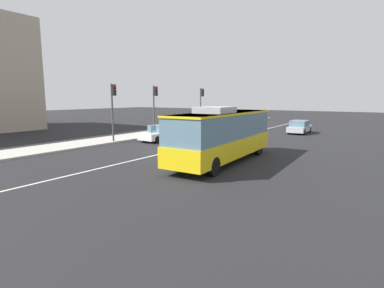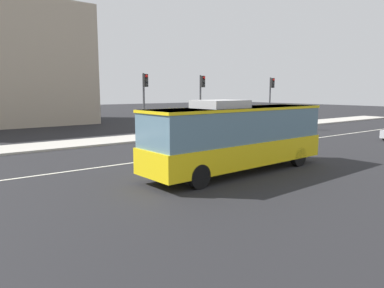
{
  "view_description": "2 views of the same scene",
  "coord_description": "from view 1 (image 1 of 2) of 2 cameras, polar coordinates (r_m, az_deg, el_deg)",
  "views": [
    {
      "loc": [
        -17.91,
        -13.7,
        3.97
      ],
      "look_at": [
        -2.64,
        -3.37,
        1.14
      ],
      "focal_mm": 28.11,
      "sensor_mm": 36.0,
      "label": 1
    },
    {
      "loc": [
        -13.43,
        -17.05,
        3.87
      ],
      "look_at": [
        -3.26,
        -3.64,
        1.36
      ],
      "focal_mm": 33.35,
      "sensor_mm": 36.0,
      "label": 2
    }
  ],
  "objects": [
    {
      "name": "traffic_light_near_corner",
      "position": [
        31.47,
        -7.06,
        7.92
      ],
      "size": [
        0.35,
        0.62,
        5.2
      ],
      "rotation": [
        0.0,
        0.0,
        -1.47
      ],
      "color": "#47474C",
      "rests_on": "ground_plane"
    },
    {
      "name": "transit_bus",
      "position": [
        18.69,
        5.96,
        2.05
      ],
      "size": [
        10.1,
        2.92,
        3.46
      ],
      "rotation": [
        0.0,
        0.0,
        0.04
      ],
      "color": "yellow",
      "rests_on": "ground_plane"
    },
    {
      "name": "sidewalk_kerb",
      "position": [
        28.77,
        -16.85,
        0.56
      ],
      "size": [
        80.0,
        3.64,
        0.14
      ],
      "primitive_type": "cube",
      "color": "#B2ADA3",
      "rests_on": "ground_plane"
    },
    {
      "name": "traffic_light_far_corner",
      "position": [
        38.54,
        1.82,
        8.12
      ],
      "size": [
        0.33,
        0.62,
        5.2
      ],
      "rotation": [
        0.0,
        0.0,
        -1.62
      ],
      "color": "#47474C",
      "rests_on": "ground_plane"
    },
    {
      "name": "traffic_light_mid_block",
      "position": [
        27.48,
        -14.72,
        7.6
      ],
      "size": [
        0.34,
        0.62,
        5.2
      ],
      "rotation": [
        0.0,
        0.0,
        -1.52
      ],
      "color": "#47474C",
      "rests_on": "ground_plane"
    },
    {
      "name": "lane_centre_line",
      "position": [
        22.89,
        -3.29,
        -1.26
      ],
      "size": [
        76.0,
        0.16,
        0.01
      ],
      "primitive_type": "cube",
      "color": "silver",
      "rests_on": "ground_plane"
    },
    {
      "name": "sedan_silver",
      "position": [
        36.21,
        19.75,
        3.07
      ],
      "size": [
        4.54,
        1.89,
        1.46
      ],
      "rotation": [
        0.0,
        0.0,
        0.02
      ],
      "color": "#B7BABF",
      "rests_on": "ground_plane"
    },
    {
      "name": "sedan_white",
      "position": [
        28.39,
        -5.7,
        2.12
      ],
      "size": [
        4.58,
        2.01,
        1.46
      ],
      "rotation": [
        0.0,
        0.0,
        3.09
      ],
      "color": "white",
      "rests_on": "ground_plane"
    },
    {
      "name": "ground_plane",
      "position": [
        22.89,
        -3.29,
        -1.27
      ],
      "size": [
        160.0,
        160.0,
        0.0
      ],
      "primitive_type": "plane",
      "color": "black"
    }
  ]
}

